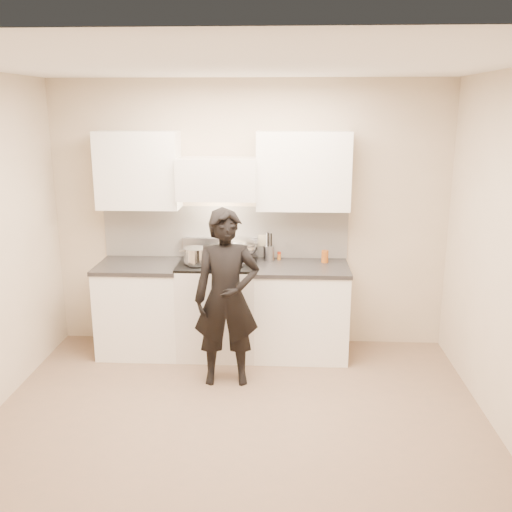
{
  "coord_description": "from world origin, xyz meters",
  "views": [
    {
      "loc": [
        0.34,
        -3.96,
        2.41
      ],
      "look_at": [
        0.1,
        1.05,
        1.11
      ],
      "focal_mm": 40.0,
      "sensor_mm": 36.0,
      "label": 1
    }
  ],
  "objects_px": {
    "counter_right": "(301,310)",
    "utensil_crock": "(269,252)",
    "stove": "(218,307)",
    "person": "(227,298)",
    "wok": "(238,247)"
  },
  "relations": [
    {
      "from": "utensil_crock",
      "to": "person",
      "type": "distance_m",
      "value": 0.93
    },
    {
      "from": "counter_right",
      "to": "utensil_crock",
      "type": "xyz_separation_m",
      "value": [
        -0.33,
        0.19,
        0.55
      ]
    },
    {
      "from": "counter_right",
      "to": "person",
      "type": "distance_m",
      "value": 0.99
    },
    {
      "from": "person",
      "to": "stove",
      "type": "bearing_deg",
      "value": 98.08
    },
    {
      "from": "stove",
      "to": "counter_right",
      "type": "distance_m",
      "value": 0.83
    },
    {
      "from": "stove",
      "to": "counter_right",
      "type": "xyz_separation_m",
      "value": [
        0.83,
        0.0,
        -0.01
      ]
    },
    {
      "from": "stove",
      "to": "wok",
      "type": "bearing_deg",
      "value": 36.31
    },
    {
      "from": "stove",
      "to": "utensil_crock",
      "type": "bearing_deg",
      "value": 21.21
    },
    {
      "from": "utensil_crock",
      "to": "person",
      "type": "xyz_separation_m",
      "value": [
        -0.35,
        -0.84,
        -0.21
      ]
    },
    {
      "from": "wok",
      "to": "person",
      "type": "relative_size",
      "value": 0.31
    },
    {
      "from": "stove",
      "to": "utensil_crock",
      "type": "xyz_separation_m",
      "value": [
        0.5,
        0.19,
        0.53
      ]
    },
    {
      "from": "counter_right",
      "to": "utensil_crock",
      "type": "height_order",
      "value": "utensil_crock"
    },
    {
      "from": "counter_right",
      "to": "stove",
      "type": "bearing_deg",
      "value": -180.0
    },
    {
      "from": "counter_right",
      "to": "utensil_crock",
      "type": "distance_m",
      "value": 0.67
    },
    {
      "from": "wok",
      "to": "utensil_crock",
      "type": "relative_size",
      "value": 1.77
    }
  ]
}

